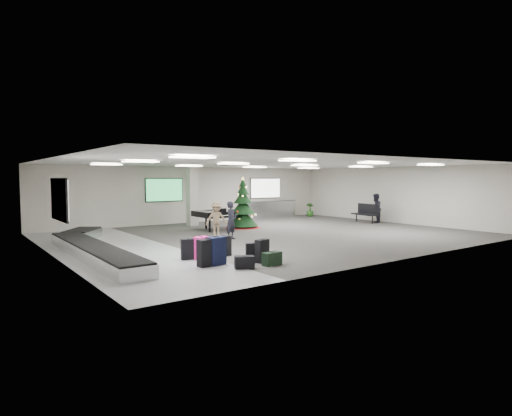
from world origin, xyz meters
TOP-DOWN VIEW (x-y plane):
  - ground at (0.00, 0.00)m, footprint 18.00×18.00m
  - room_envelope at (-0.38, 0.67)m, footprint 18.02×14.02m
  - baggage_carousel at (-7.84, -0.08)m, footprint 2.28×9.71m
  - service_counter at (5.00, 6.65)m, footprint 4.05×0.65m
  - suitcase_0 at (-5.74, -4.30)m, footprint 0.52×0.30m
  - suitcase_1 at (-4.07, -4.74)m, footprint 0.50×0.35m
  - pink_suitcase at (-5.33, -3.20)m, footprint 0.52×0.41m
  - suitcase_3 at (-4.45, -3.18)m, footprint 0.46×0.27m
  - navy_suitcase at (-5.42, -4.30)m, footprint 0.59×0.42m
  - green_duffel at (-4.11, -5.28)m, footprint 0.61×0.35m
  - suitcase_7 at (-4.28, -4.53)m, footprint 0.45×0.37m
  - suitcase_8 at (-5.68, -3.04)m, footprint 0.50×0.36m
  - black_duffel at (-5.03, -5.19)m, footprint 0.62×0.51m
  - christmas_tree at (0.58, 3.09)m, footprint 1.84×1.84m
  - grand_piano at (-1.18, 3.05)m, footprint 1.52×1.93m
  - bench at (7.68, 1.01)m, footprint 0.87×1.78m
  - traveler_a at (-2.18, -0.10)m, footprint 0.68×0.58m
  - traveler_b at (-2.14, 1.16)m, footprint 1.10×0.84m
  - traveler_bench at (8.01, 0.58)m, footprint 1.00×0.92m
  - potted_plant_left at (2.11, 5.99)m, footprint 0.57×0.59m
  - potted_plant_right at (7.77, 5.71)m, footprint 0.70×0.70m

SIDE VIEW (x-z plane):
  - ground at x=0.00m, z-range 0.00..0.00m
  - black_duffel at x=-5.03m, z-range -0.01..0.37m
  - green_duffel at x=-4.11m, z-range -0.01..0.40m
  - baggage_carousel at x=-7.84m, z-range 0.00..0.43m
  - suitcase_7 at x=-4.28m, z-range -0.01..0.59m
  - suitcase_8 at x=-5.68m, z-range -0.01..0.66m
  - suitcase_3 at x=-4.45m, z-range -0.01..0.67m
  - suitcase_1 at x=-4.07m, z-range -0.01..0.71m
  - pink_suitcase at x=-5.33m, z-range -0.01..0.72m
  - suitcase_0 at x=-5.74m, z-range -0.01..0.80m
  - navy_suitcase at x=-5.42m, z-range -0.01..0.84m
  - potted_plant_left at x=2.11m, z-range 0.00..0.84m
  - potted_plant_right at x=7.77m, z-range 0.00..0.91m
  - service_counter at x=5.00m, z-range 0.01..1.09m
  - bench at x=7.68m, z-range 0.07..1.15m
  - traveler_b at x=-2.14m, z-range 0.00..1.51m
  - grand_piano at x=-1.18m, z-range 0.23..1.34m
  - traveler_a at x=-2.18m, z-range 0.00..1.58m
  - traveler_bench at x=8.01m, z-range 0.00..1.67m
  - christmas_tree at x=0.58m, z-range -0.41..2.21m
  - room_envelope at x=-0.38m, z-range 0.73..3.94m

